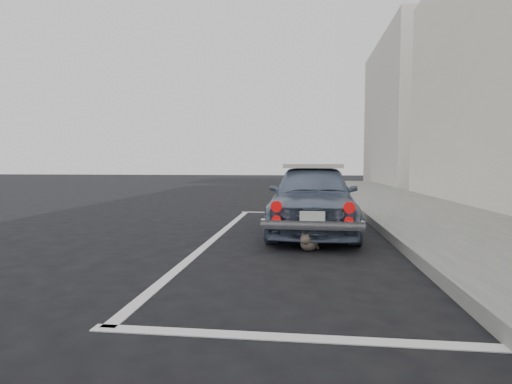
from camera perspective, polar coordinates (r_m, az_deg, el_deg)
ground at (r=3.39m, az=-2.10°, el=-16.37°), size 80.00×80.00×0.00m
building_far at (r=24.04m, az=21.19°, el=10.47°), size 3.50×10.00×8.00m
pline_rear at (r=2.89m, az=6.73°, el=-20.04°), size 3.00×0.12×0.01m
pline_front at (r=9.71m, az=6.77°, el=-2.98°), size 3.00×0.12×0.01m
pline_side at (r=6.40m, az=-5.95°, el=-6.60°), size 0.12×7.00×0.01m
retro_coupe at (r=7.03m, az=8.12°, el=-0.66°), size 1.53×3.61×1.21m
cat at (r=5.51m, az=7.56°, el=-7.06°), size 0.34×0.48×0.27m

